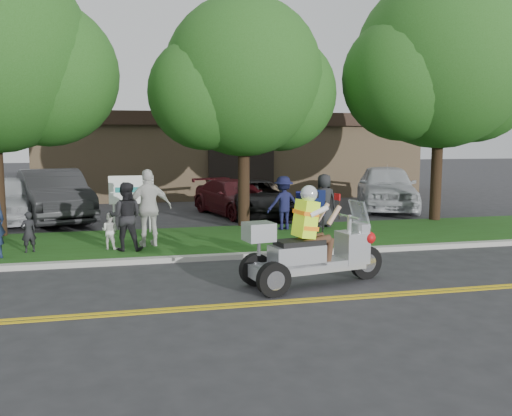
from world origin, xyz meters
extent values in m
plane|color=#28282B|center=(0.00, 0.00, 0.00)|extent=(120.00, 120.00, 0.00)
cube|color=gold|center=(0.00, -0.58, 0.01)|extent=(60.00, 0.10, 0.01)
cube|color=gold|center=(0.00, -0.42, 0.01)|extent=(60.00, 0.10, 0.01)
cube|color=#A8A89E|center=(0.00, 3.05, 0.06)|extent=(60.00, 0.25, 0.12)
cube|color=#1F4512|center=(0.00, 5.20, 0.06)|extent=(60.00, 4.00, 0.10)
cube|color=#9E7F5B|center=(2.00, 19.00, 2.00)|extent=(18.00, 8.00, 4.00)
cube|color=black|center=(2.00, 14.95, 3.70)|extent=(18.00, 0.30, 0.60)
sphere|color=#204E16|center=(-5.15, 7.30, 4.59)|extent=(4.05, 4.05, 4.05)
cylinder|color=#332114|center=(0.50, 7.20, 2.10)|extent=(0.36, 0.36, 4.20)
sphere|color=#204E16|center=(0.50, 7.20, 4.65)|extent=(4.80, 4.80, 4.80)
sphere|color=#204E16|center=(1.70, 7.50, 4.20)|extent=(3.60, 3.60, 3.60)
sphere|color=#204E16|center=(-0.70, 7.00, 4.12)|extent=(3.36, 3.36, 3.36)
cylinder|color=#332114|center=(7.00, 7.00, 2.38)|extent=(0.36, 0.36, 4.76)
sphere|color=#204E16|center=(7.00, 7.00, 5.27)|extent=(5.60, 5.60, 5.60)
sphere|color=#204E16|center=(8.40, 7.30, 4.76)|extent=(4.20, 4.20, 4.20)
sphere|color=#204E16|center=(5.60, 6.80, 4.68)|extent=(3.92, 3.92, 3.92)
cylinder|color=silver|center=(-3.40, 6.60, 0.55)|extent=(0.06, 0.06, 1.10)
cylinder|color=silver|center=(-2.40, 6.60, 0.55)|extent=(0.06, 0.06, 1.10)
cube|color=white|center=(-2.90, 6.60, 1.35)|extent=(1.25, 0.06, 0.80)
cylinder|color=black|center=(1.62, 0.66, 0.33)|extent=(0.69, 0.28, 0.67)
cylinder|color=black|center=(-0.50, -0.14, 0.31)|extent=(0.65, 0.28, 0.63)
cylinder|color=black|center=(-0.64, 0.65, 0.31)|extent=(0.65, 0.28, 0.63)
cube|color=silver|center=(0.42, 0.44, 0.38)|extent=(2.18, 0.89, 0.20)
cube|color=silver|center=(0.09, 0.38, 0.61)|extent=(1.08, 0.69, 0.39)
cube|color=black|center=(0.14, 0.39, 0.85)|extent=(0.96, 0.63, 0.11)
cube|color=silver|center=(1.29, 0.60, 0.67)|extent=(0.59, 0.62, 0.61)
cube|color=silver|center=(1.45, 0.63, 1.32)|extent=(0.31, 0.54, 0.54)
cube|color=silver|center=(-0.68, 0.23, 1.12)|extent=(0.58, 0.55, 0.33)
sphere|color=#B20C0F|center=(1.58, 0.50, 0.87)|extent=(0.25, 0.25, 0.25)
cube|color=#BFF71A|center=(0.26, 0.41, 1.29)|extent=(0.46, 0.51, 0.73)
sphere|color=silver|center=(0.33, 0.42, 1.76)|extent=(0.32, 0.32, 0.32)
cylinder|color=black|center=(1.97, 5.65, 0.35)|extent=(0.03, 0.03, 0.49)
cylinder|color=black|center=(2.46, 5.44, 0.35)|extent=(0.03, 0.03, 0.49)
cylinder|color=black|center=(2.16, 6.11, 0.35)|extent=(0.03, 0.03, 0.49)
cylinder|color=black|center=(2.65, 5.90, 0.35)|extent=(0.03, 0.03, 0.49)
cube|color=#0E1642|center=(2.31, 5.77, 0.61)|extent=(0.79, 0.76, 0.04)
cube|color=#0E1642|center=(2.41, 6.02, 0.94)|extent=(0.64, 0.41, 0.67)
cylinder|color=black|center=(2.09, 6.20, 0.33)|extent=(0.03, 0.03, 0.45)
cylinder|color=black|center=(2.59, 6.21, 0.33)|extent=(0.03, 0.03, 0.45)
cylinder|color=black|center=(2.08, 6.65, 0.33)|extent=(0.03, 0.03, 0.45)
cylinder|color=black|center=(2.57, 6.67, 0.33)|extent=(0.03, 0.03, 0.45)
cube|color=#0F1248|center=(2.33, 6.43, 0.57)|extent=(0.58, 0.53, 0.04)
cube|color=#0F1248|center=(2.33, 6.68, 0.88)|extent=(0.57, 0.18, 0.61)
imported|color=black|center=(-3.05, 4.10, 0.93)|extent=(0.90, 0.76, 1.65)
imported|color=silver|center=(-2.48, 4.52, 1.07)|extent=(1.20, 0.68, 1.94)
imported|color=#141639|center=(1.50, 6.22, 0.90)|extent=(1.11, 0.76, 1.59)
imported|color=#232326|center=(2.84, 6.39, 0.92)|extent=(0.80, 0.52, 1.63)
imported|color=black|center=(-5.31, 4.39, 0.59)|extent=(0.42, 0.37, 0.97)
imported|color=white|center=(-3.44, 4.35, 0.55)|extent=(0.54, 0.50, 0.90)
imported|color=silver|center=(-6.90, 10.15, 0.79)|extent=(2.19, 4.77, 1.58)
imported|color=#28282A|center=(-5.50, 10.23, 0.88)|extent=(3.36, 5.65, 1.76)
imported|color=black|center=(1.50, 9.79, 0.65)|extent=(2.29, 4.72, 1.29)
imported|color=#420F14|center=(0.80, 10.27, 0.65)|extent=(3.01, 4.79, 1.29)
imported|color=silver|center=(6.96, 10.51, 0.90)|extent=(3.84, 5.67, 1.79)
camera|label=1|loc=(-2.91, -9.15, 2.77)|focal=38.00mm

